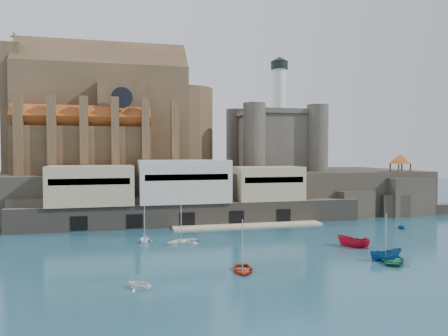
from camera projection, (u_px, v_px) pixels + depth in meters
name	position (u px, v px, depth m)	size (l,w,h in m)	color
ground	(270.00, 246.00, 68.23)	(300.00, 300.00, 0.00)	#194052
promontory	(214.00, 192.00, 106.18)	(100.00, 36.00, 10.00)	black
quay	(183.00, 194.00, 87.93)	(70.00, 12.00, 13.05)	#5C554A
church	(112.00, 120.00, 102.17)	(47.00, 25.93, 30.51)	#4D3823
castle_keep	(275.00, 137.00, 111.23)	(21.20, 21.20, 29.30)	#413C33
rock_outcrop	(400.00, 197.00, 103.25)	(14.50, 10.50, 8.70)	black
pavilion	(400.00, 160.00, 103.07)	(6.40, 6.40, 5.40)	#4D3823
boat_0	(242.00, 271.00, 53.70)	(3.63, 1.05, 5.09)	#B72510
boat_1	(140.00, 288.00, 46.98)	(2.88, 1.76, 3.34)	white
boat_2	(386.00, 260.00, 59.13)	(1.82, 1.87, 4.84)	navy
boat_3	(393.00, 262.00, 58.19)	(4.21, 1.22, 5.90)	#176C3C
boat_4	(145.00, 242.00, 70.99)	(2.96, 1.81, 3.43)	white
boat_5	(353.00, 247.00, 67.39)	(1.98, 2.03, 5.26)	#A40C26
boat_6	(181.00, 243.00, 70.06)	(4.08, 1.18, 5.71)	white
boat_7	(401.00, 229.00, 83.43)	(2.26, 1.38, 2.61)	navy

